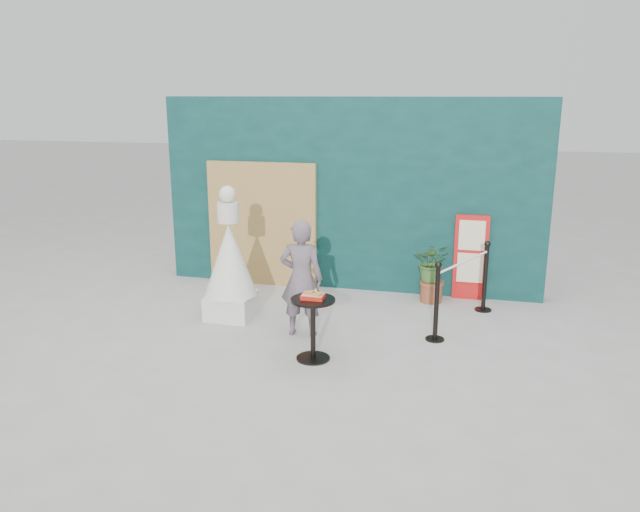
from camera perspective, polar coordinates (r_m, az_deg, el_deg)
The scene contains 10 objects.
ground at distance 7.33m, azimuth -2.31°, elevation -9.91°, with size 60.00×60.00×0.00m, color #ADAAA5.
back_wall at distance 9.85m, azimuth 2.76°, elevation 5.60°, with size 6.00×0.30×3.00m, color #0A2F2D.
bamboo_fence at distance 10.10m, azimuth -5.33°, elevation 2.90°, with size 1.80×0.08×2.00m, color tan.
woman at distance 7.95m, azimuth -1.71°, elevation -2.07°, with size 0.55×0.36×1.52m, color #675863.
menu_board at distance 9.65m, azimuth 13.60°, elevation -0.15°, with size 0.50×0.07×1.30m.
statue at distance 8.67m, azimuth -8.22°, elevation -0.82°, with size 0.72×0.72×1.85m.
cafe_table at distance 7.29m, azimuth -0.64°, elevation -5.80°, with size 0.52×0.52×0.75m.
food_basket at distance 7.19m, azimuth -0.63°, elevation -3.64°, with size 0.26×0.19×0.11m.
planter at distance 9.43m, azimuth 10.23°, elevation -1.06°, with size 0.54×0.47×0.91m.
stanchion_barrier at distance 8.59m, azimuth 12.89°, elevation -3.00°, with size 0.84×1.54×1.03m.
Camera 1 is at (1.89, -6.39, 3.04)m, focal length 35.00 mm.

